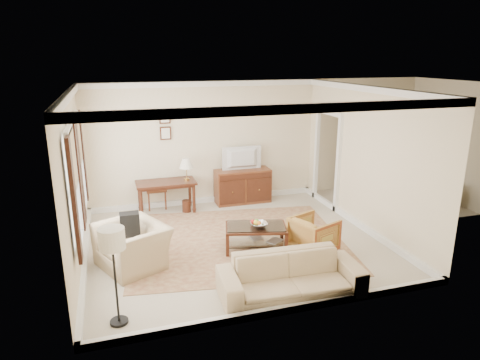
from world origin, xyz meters
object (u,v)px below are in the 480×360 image
sideboard (243,186)px  tv (243,151)px  coffee_table (256,231)px  club_armchair (132,239)px  sofa (291,270)px  writing_desk (166,186)px  striped_armchair (314,233)px

sideboard → tv: tv is taller
sideboard → coffee_table: 2.67m
coffee_table → club_armchair: size_ratio=1.10×
club_armchair → sofa: (2.18, -1.65, -0.08)m
writing_desk → tv: 1.98m
writing_desk → sideboard: sideboard is taller
striped_armchair → club_armchair: 3.20m
striped_armchair → club_armchair: club_armchair is taller
striped_armchair → sideboard: bearing=-13.0°
writing_desk → sofa: 4.30m
striped_armchair → writing_desk: bearing=17.7°
sideboard → club_armchair: (-2.77, -2.60, 0.08)m
tv → coffee_table: bearing=77.6°
coffee_table → striped_armchair: bearing=-22.2°
tv → club_armchair: size_ratio=0.81×
sideboard → coffee_table: (-0.57, -2.61, -0.05)m
writing_desk → tv: bearing=3.9°
sofa → striped_armchair: bearing=54.7°
tv → coffee_table: tv is taller
sideboard → club_armchair: bearing=-136.8°
sofa → sideboard: bearing=85.4°
tv → striped_armchair: size_ratio=1.26×
sideboard → striped_armchair: sideboard is taller
striped_armchair → coffee_table: bearing=47.1°
writing_desk → tv: tv is taller
writing_desk → sofa: sofa is taller
writing_desk → tv: (1.86, 0.13, 0.66)m
sideboard → striped_armchair: bearing=-82.3°
sideboard → sofa: sofa is taller
writing_desk → club_armchair: size_ratio=1.18×
writing_desk → sideboard: size_ratio=1.00×
sofa → tv: bearing=85.4°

